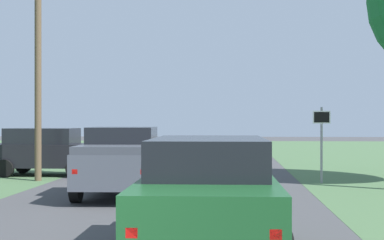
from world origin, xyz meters
name	(u,v)px	position (x,y,z in m)	size (l,w,h in m)	color
ground_plane	(150,209)	(0.00, 9.07, 0.00)	(120.00, 120.00, 0.00)	#424244
red_suv_near	(209,194)	(1.62, 4.33, 1.00)	(2.30, 5.01, 1.88)	#194C23
pickup_truck_lead	(123,161)	(-1.13, 11.58, 1.00)	(2.49, 5.28, 1.97)	#4C515B
traffic_light	(75,20)	(-3.55, 15.19, 5.72)	(6.07, 0.40, 8.97)	brown
keep_moving_sign	(322,135)	(5.06, 15.13, 1.67)	(0.60, 0.09, 2.62)	gray
crossing_suv_far	(47,151)	(-5.26, 17.23, 0.96)	(4.40, 2.11, 1.85)	black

